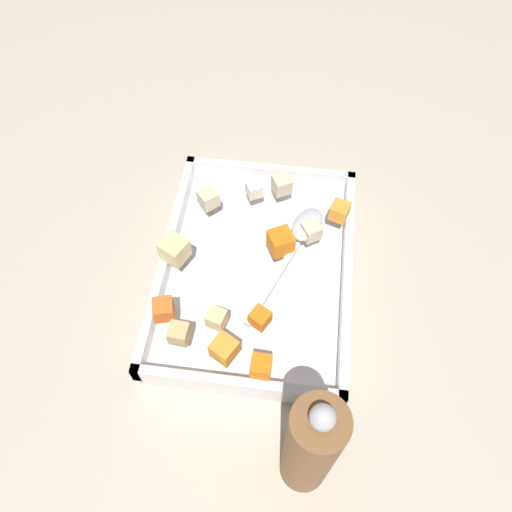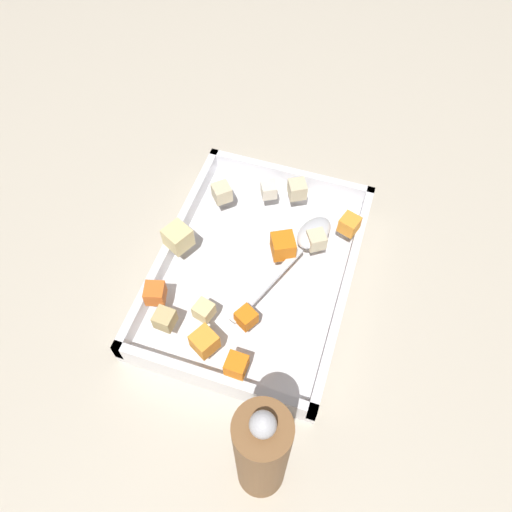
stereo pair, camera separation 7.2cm
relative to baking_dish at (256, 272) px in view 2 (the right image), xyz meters
name	(u,v)px [view 2 (the right image)]	position (x,y,z in m)	size (l,w,h in m)	color
ground_plane	(259,285)	(-0.01, -0.01, -0.01)	(4.00, 4.00, 0.00)	#BCB29E
baking_dish	(256,272)	(0.00, 0.00, 0.00)	(0.37, 0.27, 0.05)	silver
carrot_chunk_heap_top	(283,246)	(0.02, -0.03, 0.05)	(0.03, 0.03, 0.03)	orange
carrot_chunk_rim_edge	(204,342)	(-0.14, 0.02, 0.05)	(0.03, 0.03, 0.03)	orange
carrot_chunk_mid_right	(349,224)	(0.09, -0.11, 0.05)	(0.03, 0.03, 0.03)	orange
carrot_chunk_corner_sw	(246,318)	(-0.10, -0.02, 0.04)	(0.02, 0.02, 0.02)	orange
carrot_chunk_corner_nw	(236,365)	(-0.16, -0.03, 0.05)	(0.03, 0.03, 0.03)	orange
carrot_chunk_mid_left	(155,293)	(-0.10, 0.11, 0.05)	(0.03, 0.03, 0.03)	orange
potato_chunk_far_left	(165,319)	(-0.13, 0.08, 0.04)	(0.02, 0.02, 0.02)	tan
potato_chunk_back_center	(316,240)	(0.05, -0.07, 0.04)	(0.02, 0.02, 0.02)	beige
potato_chunk_under_handle	(178,237)	(-0.01, 0.11, 0.05)	(0.03, 0.03, 0.03)	#E0CC89
potato_chunk_near_right	(222,192)	(0.09, 0.08, 0.05)	(0.03, 0.03, 0.03)	beige
potato_chunk_far_right	(297,189)	(0.13, -0.02, 0.05)	(0.03, 0.03, 0.03)	beige
potato_chunk_near_left	(204,310)	(-0.10, 0.04, 0.04)	(0.02, 0.02, 0.02)	#E0CC89
parsnip_chunk_front_center	(269,190)	(0.12, 0.02, 0.04)	(0.02, 0.02, 0.02)	silver
serving_spoon	(308,239)	(0.05, -0.06, 0.04)	(0.21, 0.10, 0.02)	silver
pepper_mill	(262,454)	(-0.26, -0.09, 0.10)	(0.06, 0.06, 0.24)	brown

